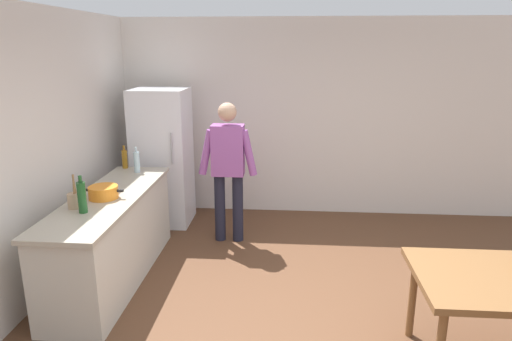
{
  "coord_description": "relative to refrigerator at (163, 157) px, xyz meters",
  "views": [
    {
      "loc": [
        -0.22,
        -3.32,
        2.33
      ],
      "look_at": [
        -0.58,
        1.41,
        1.02
      ],
      "focal_mm": 31.82,
      "sensor_mm": 36.0,
      "label": 1
    }
  ],
  "objects": [
    {
      "name": "utensil_jar",
      "position": [
        -0.27,
        -1.97,
        0.08
      ],
      "size": [
        0.11,
        0.11,
        0.32
      ],
      "color": "tan",
      "rests_on": "kitchen_counter"
    },
    {
      "name": "wall_back",
      "position": [
        1.9,
        0.6,
        0.45
      ],
      "size": [
        6.4,
        0.12,
        2.7
      ],
      "primitive_type": "cube",
      "color": "silver",
      "rests_on": "ground_plane"
    },
    {
      "name": "ground_plane",
      "position": [
        1.9,
        -2.4,
        -0.9
      ],
      "size": [
        14.0,
        14.0,
        0.0
      ],
      "primitive_type": "plane",
      "color": "brown"
    },
    {
      "name": "person",
      "position": [
        0.95,
        -0.55,
        0.08
      ],
      "size": [
        0.7,
        0.22,
        1.7
      ],
      "color": "#1E1E2D",
      "rests_on": "ground_plane"
    },
    {
      "name": "wall_left",
      "position": [
        -0.7,
        -2.2,
        0.45
      ],
      "size": [
        0.12,
        5.6,
        2.7
      ],
      "primitive_type": "cube",
      "color": "silver",
      "rests_on": "ground_plane"
    },
    {
      "name": "kitchen_counter",
      "position": [
        -0.1,
        -1.6,
        -0.45
      ],
      "size": [
        0.64,
        2.2,
        0.9
      ],
      "color": "beige",
      "rests_on": "ground_plane"
    },
    {
      "name": "bottle_oil_amber",
      "position": [
        -0.3,
        -0.57,
        0.12
      ],
      "size": [
        0.06,
        0.06,
        0.28
      ],
      "color": "#996619",
      "rests_on": "kitchen_counter"
    },
    {
      "name": "bottle_water_clear",
      "position": [
        -0.1,
        -0.73,
        0.13
      ],
      "size": [
        0.07,
        0.07,
        0.3
      ],
      "color": "silver",
      "rests_on": "kitchen_counter"
    },
    {
      "name": "bottle_wine_green",
      "position": [
        -0.14,
        -2.07,
        0.15
      ],
      "size": [
        0.08,
        0.08,
        0.34
      ],
      "color": "#1E5123",
      "rests_on": "kitchen_counter"
    },
    {
      "name": "cooking_pot",
      "position": [
        -0.11,
        -1.67,
        0.06
      ],
      "size": [
        0.4,
        0.28,
        0.12
      ],
      "color": "orange",
      "rests_on": "kitchen_counter"
    },
    {
      "name": "refrigerator",
      "position": [
        0.0,
        0.0,
        0.0
      ],
      "size": [
        0.7,
        0.67,
        1.8
      ],
      "color": "white",
      "rests_on": "ground_plane"
    }
  ]
}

